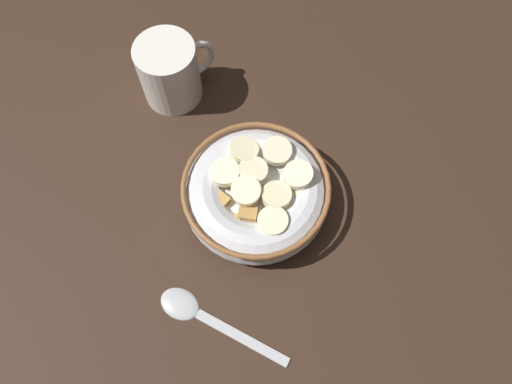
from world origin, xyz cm
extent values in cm
cube|color=#332116|center=(0.00, 0.00, -1.00)|extent=(105.04, 105.04, 2.00)
cylinder|color=silver|center=(0.00, 0.00, 0.30)|extent=(8.74, 8.74, 0.60)
torus|color=silver|center=(0.00, 0.00, 2.33)|extent=(15.89, 15.89, 4.66)
torus|color=brown|center=(0.00, 0.00, 4.36)|extent=(16.01, 16.01, 0.60)
cylinder|color=white|center=(0.00, 0.00, 2.89)|extent=(13.09, 13.09, 0.40)
cube|color=#B78947|center=(-3.81, 3.86, 3.44)|extent=(2.64, 2.62, 0.95)
cube|color=#B78947|center=(-4.07, 1.06, 3.57)|extent=(2.46, 2.46, 0.89)
cube|color=#AD7F42|center=(-0.42, -4.78, 3.53)|extent=(2.58, 2.55, 0.99)
cube|color=tan|center=(2.43, 4.46, 3.64)|extent=(2.70, 2.71, 0.94)
cube|color=#B78947|center=(0.50, 3.23, 3.54)|extent=(2.78, 2.81, 1.15)
cube|color=#AD7F42|center=(-2.08, -1.72, 3.66)|extent=(2.80, 2.81, 1.04)
cube|color=#B78947|center=(0.92, -3.48, 3.62)|extent=(2.81, 2.81, 1.03)
cube|color=#B78947|center=(-4.22, -2.11, 3.43)|extent=(2.42, 2.36, 1.09)
cube|color=#B78947|center=(-1.73, 5.12, 3.68)|extent=(2.71, 2.74, 1.07)
cube|color=tan|center=(4.14, -2.88, 3.73)|extent=(2.78, 2.80, 1.11)
cube|color=tan|center=(1.17, -1.31, 3.72)|extent=(2.49, 2.55, 1.12)
cube|color=tan|center=(5.20, 0.68, 3.59)|extent=(2.27, 2.29, 0.95)
cube|color=tan|center=(-1.49, 2.70, 3.55)|extent=(2.59, 2.52, 1.14)
cylinder|color=beige|center=(1.26, -2.05, 4.49)|extent=(3.26, 3.27, 1.35)
cylinder|color=#F9EFC6|center=(-1.91, 3.08, 4.65)|extent=(4.52, 4.53, 1.15)
cylinder|color=#F9EFC6|center=(4.39, -1.43, 4.94)|extent=(4.45, 4.42, 1.25)
cylinder|color=#F9EFC6|center=(-1.24, -0.45, 4.86)|extent=(4.54, 4.57, 1.38)
cylinder|color=#F4EABC|center=(0.69, 1.67, 4.61)|extent=(3.43, 3.38, 1.23)
cylinder|color=#F9EFC6|center=(4.07, 2.14, 4.97)|extent=(4.08, 4.15, 1.41)
cylinder|color=beige|center=(1.19, 4.31, 4.58)|extent=(4.56, 4.48, 1.63)
cylinder|color=#F4EABC|center=(-0.64, -4.22, 4.46)|extent=(4.17, 4.14, 1.14)
ellipsoid|color=#B7B7BC|center=(-12.87, -5.40, 0.40)|extent=(4.87, 5.31, 0.80)
cube|color=#B7B7BC|center=(-9.19, -11.81, 0.18)|extent=(6.07, 9.58, 0.36)
cylinder|color=white|center=(-0.63, 18.25, 4.06)|extent=(7.16, 7.16, 8.11)
torus|color=white|center=(2.95, 18.25, 4.06)|extent=(5.34, 0.80, 5.34)
camera|label=1|loc=(-11.16, -17.54, 50.74)|focal=33.75mm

